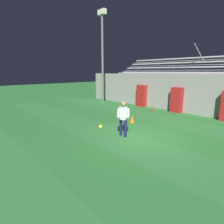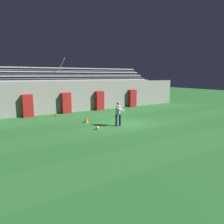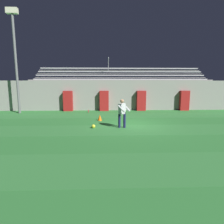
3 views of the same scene
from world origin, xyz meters
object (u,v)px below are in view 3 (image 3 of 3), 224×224
Objects in this scene: padding_pillar_gate_left at (104,101)px; soccer_ball at (93,126)px; padding_pillar_far_right at (184,101)px; traffic_cone at (100,118)px; goalkeeper at (122,112)px; floodlight_pole at (15,49)px; water_bottle at (89,111)px; padding_pillar_gate_right at (141,101)px; padding_pillar_far_left at (68,101)px.

padding_pillar_gate_left reaches higher than soccer_ball.
traffic_cone is at bearing -149.71° from padding_pillar_far_right.
goalkeeper is at bearing 1.51° from soccer_ball.
goalkeeper is at bearing -80.97° from padding_pillar_gate_left.
floodlight_pole is 35.46× the size of water_bottle.
padding_pillar_far_right is at bearing 46.03° from goalkeeper.
padding_pillar_gate_left reaches higher than goalkeeper.
floodlight_pole is at bearing -178.96° from water_bottle.
padding_pillar_gate_left is 7.60m from padding_pillar_far_right.
goalkeeper is (-2.40, -6.77, 0.02)m from padding_pillar_gate_right.
soccer_ball is at bearing -178.49° from goalkeeper.
goalkeeper is at bearing -109.55° from padding_pillar_gate_right.
water_bottle is (-4.86, -1.03, -0.81)m from padding_pillar_gate_right.
padding_pillar_gate_right is 7.76× the size of water_bottle.
floodlight_pole is 9.36m from traffic_cone.
traffic_cone is (7.02, -3.47, -5.13)m from floodlight_pole.
traffic_cone is 3.74m from water_bottle.
floodlight_pole is 10.23m from soccer_ball.
goalkeeper is (4.42, -6.77, 0.02)m from padding_pillar_far_left.
soccer_ball is (-1.67, -0.04, -0.84)m from goalkeeper.
water_bottle is (-1.38, -1.03, -0.81)m from padding_pillar_gate_left.
padding_pillar_gate_right is at bearing 59.15° from soccer_ball.
padding_pillar_far_left reaches higher than goalkeeper.
goalkeeper reaches higher than soccer_ball.
padding_pillar_far_left is at bearing 112.01° from soccer_ball.
soccer_ball is (-8.19, -6.81, -0.82)m from padding_pillar_far_right.
padding_pillar_gate_right reaches higher than soccer_ball.
floodlight_pole reaches higher than soccer_ball.
padding_pillar_far_left is at bearing 123.15° from goalkeeper.
floodlight_pole is 7.90m from water_bottle.
traffic_cone is 1.75× the size of water_bottle.
padding_pillar_far_left is 4.43× the size of traffic_cone.
soccer_ball is 5.84m from water_bottle.
floodlight_pole is 11.01m from goalkeeper.
soccer_ball is (2.75, -6.81, -0.82)m from padding_pillar_far_left.
padding_pillar_gate_right is at bearing 11.96° from water_bottle.
padding_pillar_gate_left and padding_pillar_far_left have the same top height.
padding_pillar_gate_left is at bearing 99.03° from goalkeeper.
goalkeeper is at bearing -66.82° from water_bottle.
floodlight_pole reaches higher than padding_pillar_gate_left.
traffic_cone is at bearing -72.99° from water_bottle.
padding_pillar_far_right is at bearing 39.74° from soccer_ball.
padding_pillar_far_right is 1.12× the size of goalkeeper.
floodlight_pole is at bearing -173.98° from padding_pillar_gate_right.
goalkeeper is at bearing -33.89° from floodlight_pole.
padding_pillar_far_right reaches higher than water_bottle.
padding_pillar_gate_left is 6.89m from soccer_ball.
padding_pillar_gate_right is 1.12× the size of goalkeeper.
padding_pillar_far_right is (7.60, 0.00, 0.00)m from padding_pillar_gate_left.
padding_pillar_far_left reaches higher than water_bottle.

